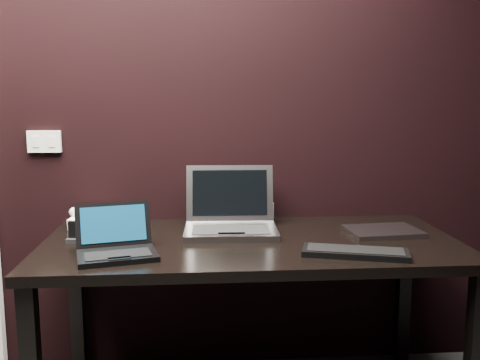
{
  "coord_description": "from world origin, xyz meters",
  "views": [
    {
      "loc": [
        0.09,
        -0.73,
        1.32
      ],
      "look_at": [
        0.25,
        1.35,
        1.0
      ],
      "focal_mm": 40.0,
      "sensor_mm": 36.0,
      "label": 1
    }
  ],
  "objects": [
    {
      "name": "wall_back",
      "position": [
        0.0,
        1.8,
        1.3
      ],
      "size": [
        4.0,
        0.0,
        4.0
      ],
      "primitive_type": "plane",
      "rotation": [
        1.57,
        0.0,
        0.0
      ],
      "color": "black",
      "rests_on": "ground"
    },
    {
      "name": "netbook",
      "position": [
        -0.22,
        1.22,
        0.78
      ],
      "size": [
        0.33,
        0.31,
        0.18
      ],
      "color": "black",
      "rests_on": "desk"
    },
    {
      "name": "pen_cup",
      "position": [
        0.39,
        1.68,
        0.79
      ],
      "size": [
        0.1,
        0.1,
        0.23
      ],
      "color": "white",
      "rests_on": "desk"
    },
    {
      "name": "closed_laptop",
      "position": [
        0.88,
        1.45,
        0.75
      ],
      "size": [
        0.32,
        0.25,
        0.02
      ],
      "color": "gray",
      "rests_on": "desk"
    },
    {
      "name": "wall_switch",
      "position": [
        -0.62,
        1.79,
        1.12
      ],
      "size": [
        0.15,
        0.02,
        0.1
      ],
      "color": "silver",
      "rests_on": "wall_back"
    },
    {
      "name": "ext_keyboard",
      "position": [
        0.66,
        1.15,
        0.75
      ],
      "size": [
        0.41,
        0.23,
        0.02
      ],
      "color": "black",
      "rests_on": "desk"
    },
    {
      "name": "silver_laptop",
      "position": [
        0.22,
        1.54,
        0.79
      ],
      "size": [
        0.41,
        0.37,
        0.27
      ],
      "color": "gray",
      "rests_on": "desk"
    },
    {
      "name": "desk",
      "position": [
        0.3,
        1.4,
        0.66
      ],
      "size": [
        1.7,
        0.8,
        0.74
      ],
      "color": "black",
      "rests_on": "ground"
    },
    {
      "name": "desk_phone",
      "position": [
        -0.39,
        1.66,
        0.78
      ],
      "size": [
        0.21,
        0.19,
        0.1
      ],
      "color": "white",
      "rests_on": "desk"
    },
    {
      "name": "mobile_phone",
      "position": [
        -0.42,
        1.42,
        0.77
      ],
      "size": [
        0.06,
        0.05,
        0.09
      ],
      "color": "black",
      "rests_on": "desk"
    }
  ]
}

